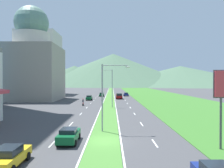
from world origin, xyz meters
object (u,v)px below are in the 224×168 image
Objects in this scene: car_6 at (8,157)px; street_lamp_near at (105,92)px; car_2 at (88,98)px; car_0 at (125,94)px; motorcycle_rider at (82,103)px; car_3 at (101,94)px; street_lamp_mid at (110,86)px; car_5 at (68,135)px; pickup_truck_0 at (118,96)px.

street_lamp_near is at bearing -31.62° from car_6.
car_6 is (-0.00, -54.60, -0.03)m from car_2.
car_0 is 2.03× the size of motorcycle_rider.
street_lamp_near is 1.84× the size of car_3.
street_lamp_mid is 2.14× the size of car_5.
street_lamp_mid is at bearing -159.54° from car_2.
pickup_truck_0 reaches higher than car_3.
car_6 is (-6.71, -10.89, -4.12)m from street_lamp_near.
street_lamp_mid is 9.22m from motorcycle_rider.
motorcycle_rider is (-3.01, 32.97, -0.02)m from car_5.
street_lamp_mid is at bearing 88.82° from street_lamp_near.
car_2 reaches higher than car_3.
car_5 is 0.77× the size of pickup_truck_0.
car_3 is at bearing -151.79° from pickup_truck_0.
motorcycle_rider reaches higher than car_6.
motorcycle_rider is at bearing 174.57° from car_3.
street_lamp_mid reaches higher than car_2.
street_lamp_mid is 29.71m from car_5.
pickup_truck_0 is at bearing -9.49° from car_6.
pickup_truck_0 is at bearing -25.85° from motorcycle_rider.
motorcycle_rider is at bearing 5.21° from car_5.
pickup_truck_0 is (-3.35, -14.49, 0.25)m from car_0.
car_6 is at bearing -101.55° from street_lamp_mid.
street_lamp_near is 13.44m from car_6.
car_0 is at bearing -34.46° from car_2.
car_0 is 0.97× the size of car_5.
car_2 is at bearing 0.34° from motorcycle_rider.
car_3 is 1.08× the size of car_5.
car_5 is 2.09× the size of motorcycle_rider.
street_lamp_mid is at bearing -11.55° from car_6.
street_lamp_mid is at bearing -8.04° from car_5.
street_lamp_near is 48.84m from pickup_truck_0.
street_lamp_near is 61.35m from car_3.
street_lamp_near reaches higher than motorcycle_rider.
car_2 is at bearing 3.66° from car_5.
motorcycle_rider is at bearing -20.76° from car_0.
street_lamp_near is 1.54× the size of pickup_truck_0.
pickup_truck_0 is at bearing 86.19° from street_lamp_near.
car_5 is (-4.11, -29.10, -4.38)m from street_lamp_mid.
car_6 is at bearing 180.00° from car_2.
street_lamp_near is 1.95× the size of car_6.
motorcycle_rider is (-13.20, -34.82, 0.01)m from car_0.
street_lamp_near reaches higher than car_3.
street_lamp_near is 0.93× the size of street_lamp_mid.
street_lamp_mid is 2.10× the size of car_6.
street_lamp_mid is at bearing -8.93° from car_0.
car_5 is 6.91m from car_6.
car_3 is 72.08m from car_6.
street_lamp_mid is 37.21m from car_3.
pickup_truck_0 reaches higher than car_6.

